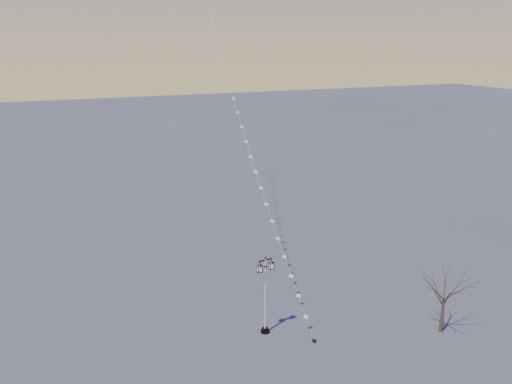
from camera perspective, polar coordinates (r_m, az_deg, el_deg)
ground at (r=33.90m, az=8.30°, el=-15.85°), size 300.00×300.00×0.00m
street_lamp at (r=33.89m, az=0.97°, el=-10.31°), size 1.27×0.56×5.04m
bare_tree at (r=35.89m, az=19.04°, el=-9.61°), size 2.45×2.45×4.07m
kite_train at (r=48.95m, az=-2.61°, el=12.90°), size 6.03×40.88×30.73m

